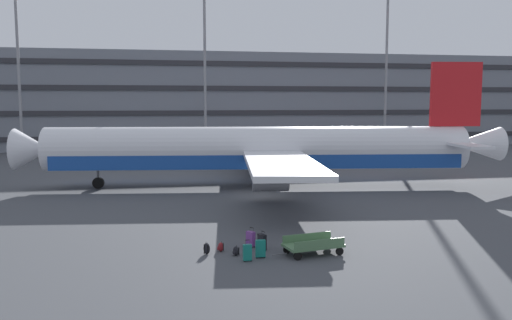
{
  "coord_description": "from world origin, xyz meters",
  "views": [
    {
      "loc": [
        -7.77,
        -38.17,
        6.86
      ],
      "look_at": [
        -1.22,
        -3.57,
        3.0
      ],
      "focal_mm": 37.62,
      "sensor_mm": 36.0,
      "label": 1
    }
  ],
  "objects_px": {
    "suitcase_laid_flat": "(251,239)",
    "suitcase_upright": "(262,242)",
    "suitcase_red": "(247,252)",
    "backpack_orange": "(221,247)",
    "airliner": "(263,150)",
    "backpack_scuffed": "(236,251)",
    "baggage_cart": "(313,245)",
    "backpack_purple": "(207,249)",
    "suitcase_large": "(260,248)"
  },
  "relations": [
    {
      "from": "suitcase_large",
      "to": "suitcase_laid_flat",
      "type": "height_order",
      "value": "suitcase_large"
    },
    {
      "from": "airliner",
      "to": "backpack_purple",
      "type": "height_order",
      "value": "airliner"
    },
    {
      "from": "backpack_orange",
      "to": "baggage_cart",
      "type": "xyz_separation_m",
      "value": [
        4.04,
        -1.25,
        0.22
      ]
    },
    {
      "from": "suitcase_red",
      "to": "airliner",
      "type": "bearing_deg",
      "value": 76.63
    },
    {
      "from": "suitcase_upright",
      "to": "baggage_cart",
      "type": "height_order",
      "value": "suitcase_upright"
    },
    {
      "from": "airliner",
      "to": "backpack_scuffed",
      "type": "distance_m",
      "value": 19.53
    },
    {
      "from": "airliner",
      "to": "suitcase_laid_flat",
      "type": "relative_size",
      "value": 41.72
    },
    {
      "from": "backpack_purple",
      "to": "backpack_orange",
      "type": "height_order",
      "value": "backpack_purple"
    },
    {
      "from": "backpack_orange",
      "to": "baggage_cart",
      "type": "height_order",
      "value": "baggage_cart"
    },
    {
      "from": "suitcase_laid_flat",
      "to": "baggage_cart",
      "type": "relative_size",
      "value": 0.28
    },
    {
      "from": "backpack_scuffed",
      "to": "baggage_cart",
      "type": "height_order",
      "value": "baggage_cart"
    },
    {
      "from": "backpack_scuffed",
      "to": "backpack_purple",
      "type": "bearing_deg",
      "value": 159.02
    },
    {
      "from": "backpack_orange",
      "to": "suitcase_red",
      "type": "bearing_deg",
      "value": -61.18
    },
    {
      "from": "backpack_purple",
      "to": "backpack_orange",
      "type": "bearing_deg",
      "value": 25.52
    },
    {
      "from": "airliner",
      "to": "backpack_orange",
      "type": "bearing_deg",
      "value": -107.43
    },
    {
      "from": "suitcase_large",
      "to": "baggage_cart",
      "type": "height_order",
      "value": "suitcase_large"
    },
    {
      "from": "suitcase_laid_flat",
      "to": "suitcase_red",
      "type": "xyz_separation_m",
      "value": [
        -0.55,
        -2.25,
        0.0
      ]
    },
    {
      "from": "suitcase_laid_flat",
      "to": "baggage_cart",
      "type": "bearing_deg",
      "value": -34.93
    },
    {
      "from": "suitcase_red",
      "to": "backpack_orange",
      "type": "relative_size",
      "value": 2.05
    },
    {
      "from": "airliner",
      "to": "suitcase_upright",
      "type": "distance_m",
      "value": 18.6
    },
    {
      "from": "airliner",
      "to": "baggage_cart",
      "type": "xyz_separation_m",
      "value": [
        -1.57,
        -19.13,
        -2.55
      ]
    },
    {
      "from": "baggage_cart",
      "to": "suitcase_red",
      "type": "bearing_deg",
      "value": -171.18
    },
    {
      "from": "backpack_scuffed",
      "to": "suitcase_red",
      "type": "bearing_deg",
      "value": -68.66
    },
    {
      "from": "suitcase_large",
      "to": "suitcase_red",
      "type": "xyz_separation_m",
      "value": [
        -0.65,
        -0.4,
        -0.03
      ]
    },
    {
      "from": "backpack_scuffed",
      "to": "suitcase_large",
      "type": "bearing_deg",
      "value": -27.7
    },
    {
      "from": "airliner",
      "to": "suitcase_laid_flat",
      "type": "distance_m",
      "value": 18.02
    },
    {
      "from": "backpack_purple",
      "to": "backpack_orange",
      "type": "distance_m",
      "value": 0.73
    },
    {
      "from": "suitcase_large",
      "to": "suitcase_upright",
      "type": "xyz_separation_m",
      "value": [
        0.3,
        1.16,
        -0.02
      ]
    },
    {
      "from": "suitcase_upright",
      "to": "backpack_purple",
      "type": "bearing_deg",
      "value": -176.8
    },
    {
      "from": "suitcase_laid_flat",
      "to": "suitcase_upright",
      "type": "height_order",
      "value": "suitcase_laid_flat"
    },
    {
      "from": "backpack_scuffed",
      "to": "backpack_orange",
      "type": "distance_m",
      "value": 0.99
    },
    {
      "from": "backpack_orange",
      "to": "backpack_purple",
      "type": "bearing_deg",
      "value": -154.48
    },
    {
      "from": "suitcase_upright",
      "to": "baggage_cart",
      "type": "relative_size",
      "value": 0.26
    },
    {
      "from": "suitcase_laid_flat",
      "to": "suitcase_large",
      "type": "bearing_deg",
      "value": -86.78
    },
    {
      "from": "suitcase_red",
      "to": "backpack_scuffed",
      "type": "distance_m",
      "value": 1.02
    },
    {
      "from": "suitcase_red",
      "to": "baggage_cart",
      "type": "distance_m",
      "value": 3.12
    },
    {
      "from": "suitcase_large",
      "to": "suitcase_laid_flat",
      "type": "xyz_separation_m",
      "value": [
        -0.1,
        1.85,
        -0.03
      ]
    },
    {
      "from": "backpack_scuffed",
      "to": "backpack_purple",
      "type": "relative_size",
      "value": 0.82
    },
    {
      "from": "backpack_scuffed",
      "to": "backpack_orange",
      "type": "height_order",
      "value": "backpack_orange"
    },
    {
      "from": "suitcase_large",
      "to": "suitcase_laid_flat",
      "type": "relative_size",
      "value": 1.08
    },
    {
      "from": "airliner",
      "to": "suitcase_upright",
      "type": "relative_size",
      "value": 43.64
    },
    {
      "from": "suitcase_large",
      "to": "backpack_scuffed",
      "type": "xyz_separation_m",
      "value": [
        -1.02,
        0.54,
        -0.23
      ]
    },
    {
      "from": "backpack_purple",
      "to": "baggage_cart",
      "type": "xyz_separation_m",
      "value": [
        4.7,
        -0.94,
        0.18
      ]
    },
    {
      "from": "suitcase_laid_flat",
      "to": "backpack_orange",
      "type": "bearing_deg",
      "value": -160.87
    },
    {
      "from": "suitcase_large",
      "to": "suitcase_upright",
      "type": "distance_m",
      "value": 1.2
    },
    {
      "from": "suitcase_laid_flat",
      "to": "suitcase_upright",
      "type": "relative_size",
      "value": 1.05
    },
    {
      "from": "suitcase_large",
      "to": "suitcase_upright",
      "type": "relative_size",
      "value": 1.13
    },
    {
      "from": "suitcase_laid_flat",
      "to": "suitcase_upright",
      "type": "bearing_deg",
      "value": -59.63
    },
    {
      "from": "backpack_orange",
      "to": "baggage_cart",
      "type": "distance_m",
      "value": 4.23
    },
    {
      "from": "backpack_scuffed",
      "to": "baggage_cart",
      "type": "xyz_separation_m",
      "value": [
        3.45,
        -0.46,
        0.22
      ]
    }
  ]
}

